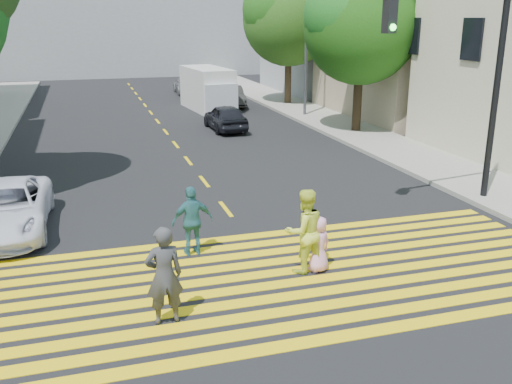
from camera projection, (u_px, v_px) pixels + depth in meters
name	position (u px, v px, depth m)	size (l,w,h in m)	color
ground	(301.00, 306.00, 10.85)	(120.00, 120.00, 0.00)	black
sidewalk_right	(355.00, 132.00, 26.90)	(3.00, 60.00, 0.15)	gray
crosswalk	(280.00, 278.00, 12.01)	(13.40, 5.30, 0.01)	yellow
lane_line	(154.00, 117.00, 31.43)	(0.12, 34.40, 0.01)	yellow
building_right_tan	(435.00, 22.00, 30.91)	(10.00, 10.00, 10.00)	tan
building_right_grey	(347.00, 21.00, 40.97)	(10.00, 10.00, 10.00)	gray
backdrop_block	(116.00, 9.00, 53.00)	(30.00, 8.00, 12.00)	gray
tree_right_near	(363.00, 19.00, 25.56)	(5.81, 5.31, 7.64)	black
tree_right_far	(290.00, 14.00, 34.16)	(6.36, 5.96, 8.05)	black
pedestrian_man	(164.00, 276.00, 10.03)	(0.67, 0.44, 1.84)	#3B3B3D
pedestrian_woman	(304.00, 231.00, 12.11)	(0.90, 0.70, 1.85)	#DFEE44
pedestrian_child	(318.00, 244.00, 12.20)	(0.61, 0.39, 1.24)	#F2A2D6
pedestrian_extra	(192.00, 221.00, 13.02)	(0.96, 0.40, 1.63)	#30727F
white_sedan	(5.00, 208.00, 14.44)	(2.09, 4.54, 1.26)	white
dark_car_near	(225.00, 117.00, 27.53)	(1.49, 3.70, 1.26)	black
silver_car	(187.00, 85.00, 40.80)	(1.67, 4.10, 1.19)	#A1A1A4
dark_car_parked	(232.00, 96.00, 34.91)	(1.29, 3.70, 1.22)	#2C2C2D
white_van	(209.00, 90.00, 33.38)	(2.43, 5.33, 2.44)	silver
traffic_signal	(469.00, 64.00, 15.47)	(4.24, 0.99, 6.27)	black
street_lamp	(304.00, 24.00, 29.86)	(1.94, 0.40, 8.56)	#52545E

